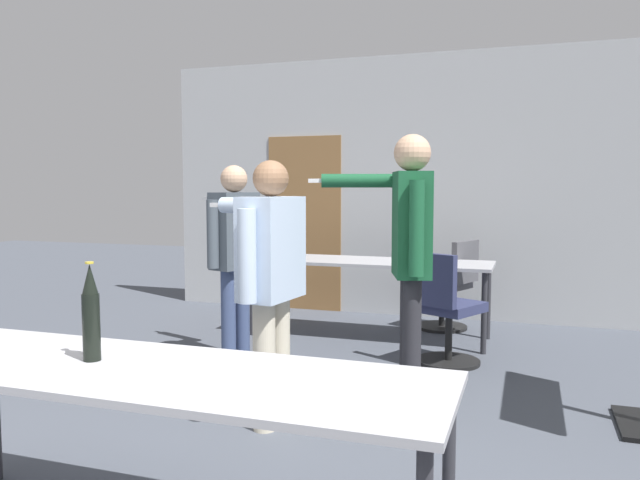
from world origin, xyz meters
TOP-DOWN VIEW (x-y plane):
  - back_wall at (-0.03, 5.48)m, footprint 5.47×0.12m
  - conference_table_near at (0.05, 0.53)m, footprint 2.33×0.71m
  - conference_table_far at (-0.03, 4.30)m, footprint 2.33×0.69m
  - person_left_plaid at (-0.05, 1.93)m, footprint 0.73×0.71m
  - person_near_casual at (-0.86, 3.07)m, footprint 0.69×0.72m
  - person_right_polo at (0.68, 2.52)m, footprint 0.89×0.55m
  - office_chair_near_pushed at (0.66, 4.88)m, footprint 0.66×0.62m
  - office_chair_mid_tucked at (0.79, 3.56)m, footprint 0.63×0.67m
  - beer_bottle at (-0.24, 0.55)m, footprint 0.07×0.07m
  - drink_cup at (0.42, 4.42)m, footprint 0.08×0.08m

SIDE VIEW (x-z plane):
  - office_chair_near_pushed at x=0.66m, z-range -0.03..0.89m
  - office_chair_mid_tucked at x=0.79m, z-range -0.03..0.90m
  - conference_table_far at x=-0.03m, z-range 0.31..1.06m
  - conference_table_near at x=0.05m, z-range 0.31..1.06m
  - drink_cup at x=0.42m, z-range 0.75..0.85m
  - beer_bottle at x=-0.24m, z-range 0.74..1.14m
  - person_left_plaid at x=-0.05m, z-range 0.16..1.77m
  - person_near_casual at x=-0.86m, z-range 0.18..1.80m
  - person_right_polo at x=0.68m, z-range 0.21..2.00m
  - back_wall at x=-0.03m, z-range -0.01..2.91m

